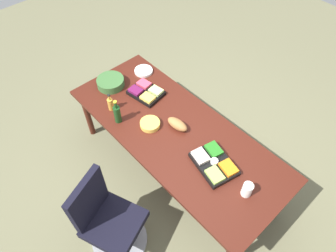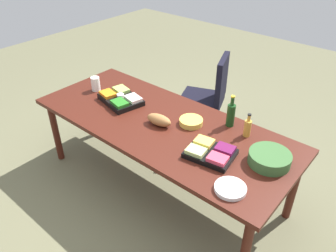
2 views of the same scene
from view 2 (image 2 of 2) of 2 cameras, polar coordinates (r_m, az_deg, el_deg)
ground_plane at (r=3.43m, az=-1.06°, el=-9.89°), size 10.00×10.00×0.00m
conference_table at (r=3.00m, az=-1.19°, el=-0.35°), size 2.46×1.01×0.75m
office_chair at (r=3.95m, az=6.48°, el=3.50°), size 0.62×0.62×1.01m
wine_bottle at (r=2.91m, az=10.78°, el=2.00°), size 0.09×0.09×0.29m
mayo_jar at (r=3.55m, az=-12.36°, el=7.12°), size 0.09×0.09×0.15m
salad_bowl at (r=2.59m, az=17.08°, el=-5.37°), size 0.33×0.33×0.09m
dressing_bottle at (r=2.82m, az=13.53°, el=-0.26°), size 0.08×0.08×0.21m
chip_bowl at (r=2.93m, az=3.99°, el=0.76°), size 0.26×0.26×0.05m
fruit_platter at (r=2.57m, az=7.31°, el=-4.52°), size 0.40×0.33×0.07m
veggie_tray at (r=3.30m, az=-8.16°, el=4.71°), size 0.48×0.39×0.09m
bread_loaf at (r=2.90m, az=-1.55°, el=1.05°), size 0.25×0.14×0.10m
paper_plate_stack at (r=2.32m, az=10.68°, el=-10.53°), size 0.23×0.23×0.03m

